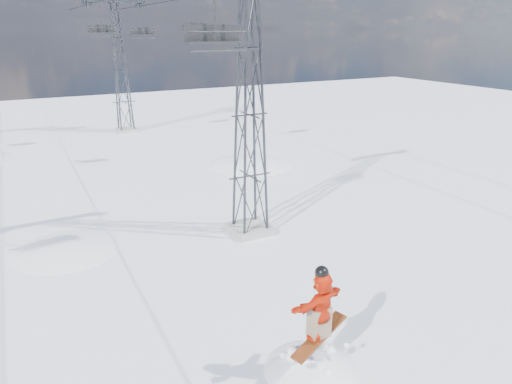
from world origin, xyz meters
The scene contains 8 objects.
ground centered at (0.00, 0.00, 0.00)m, with size 120.00×120.00×0.00m, color white.
snow_terrain centered at (-4.77, 21.24, -9.59)m, with size 39.00×37.00×22.00m.
lift_tower_near centered at (0.80, 8.00, 5.47)m, with size 5.20×1.80×11.43m.
lift_tower_far centered at (0.80, 33.00, 5.47)m, with size 5.20×1.80×11.43m.
lift_chair_near centered at (-1.40, 6.43, 8.74)m, with size 2.13×0.61×2.64m.
lift_chair_mid centered at (3.00, 19.61, 9.02)m, with size 1.84×0.53×2.29m.
lift_chair_far centered at (-1.40, 27.67, 8.91)m, with size 1.95×0.56×2.42m.
lift_chair_extra centered at (3.00, 32.80, 8.71)m, with size 2.16×0.62×2.68m.
Camera 1 is at (-8.09, -9.36, 8.97)m, focal length 32.00 mm.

